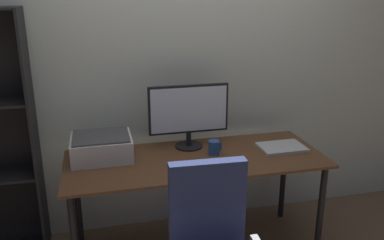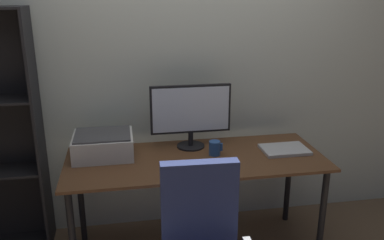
{
  "view_description": "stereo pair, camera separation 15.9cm",
  "coord_description": "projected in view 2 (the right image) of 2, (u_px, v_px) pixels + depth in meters",
  "views": [
    {
      "loc": [
        -0.63,
        -2.46,
        1.83
      ],
      "look_at": [
        -0.03,
        -0.02,
        1.02
      ],
      "focal_mm": 37.85,
      "sensor_mm": 36.0,
      "label": 1
    },
    {
      "loc": [
        -0.47,
        -2.49,
        1.83
      ],
      "look_at": [
        -0.03,
        -0.02,
        1.02
      ],
      "focal_mm": 37.85,
      "sensor_mm": 36.0,
      "label": 2
    }
  ],
  "objects": [
    {
      "name": "laptop",
      "position": [
        285.0,
        150.0,
        2.86
      ],
      "size": [
        0.32,
        0.23,
        0.02
      ],
      "primitive_type": "cube",
      "rotation": [
        0.0,
        0.0,
        0.01
      ],
      "color": "#B7BABC",
      "rests_on": "desk"
    },
    {
      "name": "desk",
      "position": [
        196.0,
        168.0,
        2.78
      ],
      "size": [
        1.75,
        0.7,
        0.74
      ],
      "color": "#56351E",
      "rests_on": "ground"
    },
    {
      "name": "keyboard",
      "position": [
        202.0,
        167.0,
        2.58
      ],
      "size": [
        0.29,
        0.11,
        0.02
      ],
      "primitive_type": "cube",
      "rotation": [
        0.0,
        0.0,
        0.01
      ],
      "color": "black",
      "rests_on": "desk"
    },
    {
      "name": "printer",
      "position": [
        103.0,
        145.0,
        2.76
      ],
      "size": [
        0.4,
        0.34,
        0.16
      ],
      "color": "silver",
      "rests_on": "desk"
    },
    {
      "name": "coffee_mug",
      "position": [
        215.0,
        148.0,
        2.79
      ],
      "size": [
        0.09,
        0.08,
        0.1
      ],
      "color": "#285193",
      "rests_on": "desk"
    },
    {
      "name": "mouse",
      "position": [
        233.0,
        164.0,
        2.62
      ],
      "size": [
        0.06,
        0.1,
        0.03
      ],
      "primitive_type": "cube",
      "rotation": [
        0.0,
        0.0,
        -0.01
      ],
      "color": "black",
      "rests_on": "desk"
    },
    {
      "name": "back_wall",
      "position": [
        184.0,
        63.0,
        3.06
      ],
      "size": [
        6.4,
        0.1,
        2.6
      ],
      "primitive_type": "cube",
      "color": "beige",
      "rests_on": "ground"
    },
    {
      "name": "monitor",
      "position": [
        191.0,
        112.0,
        2.86
      ],
      "size": [
        0.57,
        0.2,
        0.46
      ],
      "color": "black",
      "rests_on": "desk"
    }
  ]
}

